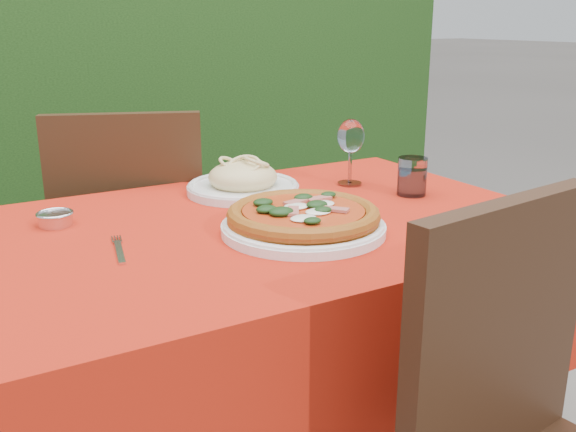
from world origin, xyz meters
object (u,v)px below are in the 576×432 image
pizza_plate (303,219)px  water_glass (412,178)px  wine_glass (351,139)px  steel_ramekin (55,220)px  fork (120,252)px  chair_far (133,242)px  pasta_plate (243,182)px

pizza_plate → water_glass: water_glass is taller
wine_glass → steel_ramekin: 0.78m
pizza_plate → water_glass: 0.42m
fork → chair_far: bearing=83.7°
fork → steel_ramekin: steel_ramekin is taller
steel_ramekin → pizza_plate: bearing=-34.9°
chair_far → wine_glass: (0.49, -0.42, 0.34)m
fork → wine_glass: bearing=29.0°
chair_far → pizza_plate: chair_far is taller
pizza_plate → pasta_plate: size_ratio=1.28×
pizza_plate → water_glass: bearing=16.9°
water_glass → fork: size_ratio=0.55×
wine_glass → fork: bearing=-162.5°
chair_far → pasta_plate: bearing=139.8°
wine_glass → fork: (-0.70, -0.22, -0.12)m
fork → pasta_plate: bearing=46.8°
pasta_plate → wine_glass: 0.31m
pizza_plate → steel_ramekin: bearing=145.1°
chair_far → steel_ramekin: bearing=75.9°
pasta_plate → wine_glass: wine_glass is taller
chair_far → wine_glass: size_ratio=5.22×
steel_ramekin → wine_glass: bearing=-1.7°
pizza_plate → pasta_plate: bearing=84.8°
pizza_plate → steel_ramekin: (-0.45, 0.31, -0.02)m
water_glass → wine_glass: bearing=114.2°
fork → pizza_plate: bearing=1.1°
chair_far → water_glass: size_ratio=9.63×
chair_far → wine_glass: chair_far is taller
pasta_plate → fork: pasta_plate is taller
wine_glass → steel_ramekin: (-0.77, 0.02, -0.11)m
fork → steel_ramekin: bearing=118.0°
pasta_plate → fork: 0.50m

